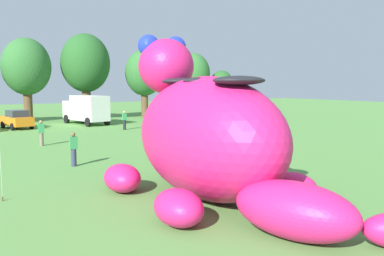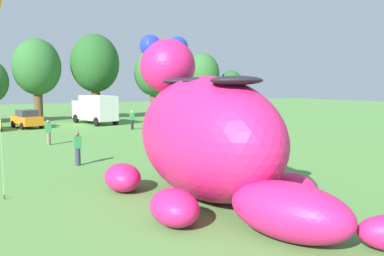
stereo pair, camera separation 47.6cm
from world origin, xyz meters
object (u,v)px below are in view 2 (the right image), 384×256
Objects in this scene: car_orange at (27,119)px; spectator_near_inflatable at (216,135)px; giant_inflatable_creature at (206,136)px; box_truck at (95,109)px; spectator_by_cars at (78,149)px; spectator_mid_field at (49,133)px; spectator_wandering at (132,120)px.

spectator_near_inflatable is (9.21, -18.68, -0.01)m from car_orange.
box_truck is (3.81, 28.74, -0.65)m from giant_inflatable_creature.
box_truck is at bearing 72.50° from spectator_by_cars.
spectator_near_inflatable is at bearing -35.37° from spectator_mid_field.
box_truck is 3.91× the size of spectator_mid_field.
car_orange is at bearing 90.41° from spectator_by_cars.
box_truck is at bearing 102.56° from spectator_wandering.
spectator_mid_field is (-9.21, 6.54, 0.00)m from spectator_near_inflatable.
box_truck is at bearing 82.46° from giant_inflatable_creature.
giant_inflatable_creature is 7.00× the size of spectator_near_inflatable.
spectator_by_cars is at bearing -89.59° from car_orange.
spectator_by_cars is (0.14, -7.85, 0.00)m from spectator_mid_field.
spectator_by_cars is 16.14m from spectator_wandering.
spectator_mid_field is 1.00× the size of spectator_wandering.
spectator_near_inflatable is 1.00× the size of spectator_wandering.
spectator_mid_field is (-6.70, -12.94, -0.75)m from box_truck.
car_orange is at bearing -173.24° from box_truck.
spectator_by_cars is at bearing -107.50° from box_truck.
car_orange reaches higher than spectator_near_inflatable.
spectator_near_inflatable and spectator_wandering have the same top height.
spectator_near_inflatable is 11.29m from spectator_mid_field.
spectator_wandering is (5.32, 21.93, -1.40)m from giant_inflatable_creature.
spectator_near_inflatable is at bearing -63.75° from car_orange.
car_orange is 2.56× the size of spectator_mid_field.
giant_inflatable_creature reaches higher than spectator_by_cars.
giant_inflatable_creature is 16.13m from spectator_mid_field.
car_orange is 2.56× the size of spectator_near_inflatable.
spectator_by_cars is (0.14, -20.00, -0.01)m from car_orange.
giant_inflatable_creature is 7.00× the size of spectator_wandering.
giant_inflatable_creature is at bearing -84.09° from car_orange.
spectator_mid_field is at bearing -143.31° from spectator_wandering.
spectator_by_cars is (-9.07, -1.32, 0.00)m from spectator_near_inflatable.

